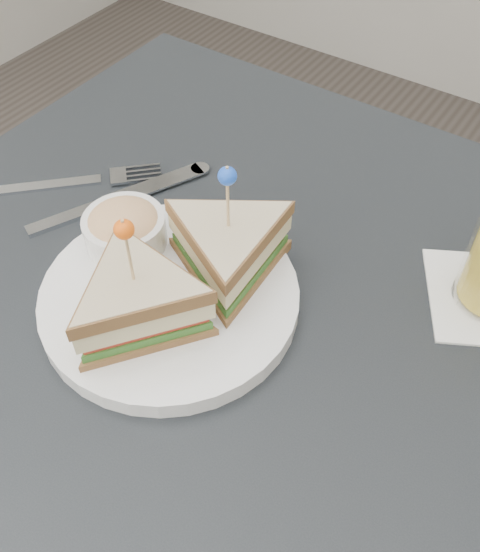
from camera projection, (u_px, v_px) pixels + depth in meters
name	position (u px, v px, depth m)	size (l,w,h in m)	color
table	(227.00, 357.00, 0.65)	(0.80, 0.80, 0.75)	black
plate_meal	(175.00, 275.00, 0.57)	(0.33, 0.33, 0.15)	white
cutlery_fork	(84.00, 181.00, 0.72)	(0.16, 0.16, 0.01)	silver
cutlery_knife	(114.00, 200.00, 0.69)	(0.11, 0.21, 0.01)	silver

